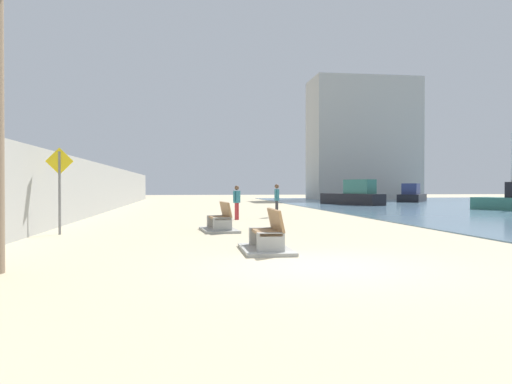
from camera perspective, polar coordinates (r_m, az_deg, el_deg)
name	(u,v)px	position (r m, az deg, el deg)	size (l,w,h in m)	color
ground_plane	(232,214)	(27.36, -2.77, -2.50)	(120.00, 120.00, 0.00)	#C6B793
seawall	(89,189)	(27.66, -18.44, 0.35)	(0.80, 64.00, 2.75)	#9E9E99
bench_near	(267,241)	(11.68, 1.25, -5.61)	(1.11, 2.11, 0.98)	#9E9E99
bench_far	(220,224)	(16.92, -4.15, -3.66)	(1.30, 2.20, 0.98)	#9E9E99
person_walking	(237,200)	(22.48, -2.20, -0.93)	(0.37, 0.43, 1.54)	#B22D33
person_standing	(277,198)	(24.54, 2.38, -0.69)	(0.22, 0.53, 1.61)	#333338
boat_mid_bay	(412,195)	(49.82, 17.32, -0.34)	(4.77, 5.79, 1.73)	black
boat_nearest	(354,196)	(40.60, 11.05, -0.41)	(3.73, 6.26, 2.00)	black
pedestrian_sign	(60,181)	(16.76, -21.45, 1.22)	(0.85, 0.08, 2.71)	slate
harbor_building	(363,140)	(59.01, 12.06, 5.84)	(12.00, 6.00, 13.69)	#ADAAA3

